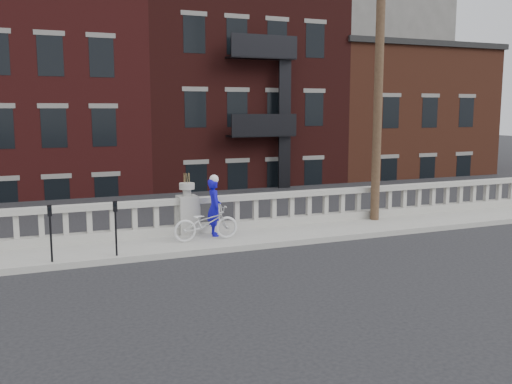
# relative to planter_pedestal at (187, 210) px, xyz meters

# --- Properties ---
(ground) EXTENTS (120.00, 120.00, 0.00)m
(ground) POSITION_rel_planter_pedestal_xyz_m (0.00, -3.95, -0.83)
(ground) COLOR black
(ground) RESTS_ON ground
(sidewalk) EXTENTS (32.00, 2.20, 0.15)m
(sidewalk) POSITION_rel_planter_pedestal_xyz_m (0.00, -0.95, -0.76)
(sidewalk) COLOR gray
(sidewalk) RESTS_ON ground
(balustrade) EXTENTS (28.00, 0.34, 1.03)m
(balustrade) POSITION_rel_planter_pedestal_xyz_m (0.00, 0.00, -0.19)
(balustrade) COLOR gray
(balustrade) RESTS_ON sidewalk
(planter_pedestal) EXTENTS (0.55, 0.55, 1.76)m
(planter_pedestal) POSITION_rel_planter_pedestal_xyz_m (0.00, 0.00, 0.00)
(planter_pedestal) COLOR gray
(planter_pedestal) RESTS_ON sidewalk
(lower_level) EXTENTS (80.00, 44.00, 20.80)m
(lower_level) POSITION_rel_planter_pedestal_xyz_m (0.56, 19.09, 1.80)
(lower_level) COLOR #605E59
(lower_level) RESTS_ON ground
(utility_pole) EXTENTS (1.60, 0.28, 10.00)m
(utility_pole) POSITION_rel_planter_pedestal_xyz_m (6.20, -0.35, 4.41)
(utility_pole) COLOR #422D1E
(utility_pole) RESTS_ON sidewalk
(parking_meter_c) EXTENTS (0.10, 0.09, 1.36)m
(parking_meter_c) POSITION_rel_planter_pedestal_xyz_m (-3.82, -1.80, 0.17)
(parking_meter_c) COLOR black
(parking_meter_c) RESTS_ON sidewalk
(parking_meter_d) EXTENTS (0.10, 0.09, 1.36)m
(parking_meter_d) POSITION_rel_planter_pedestal_xyz_m (-2.32, -1.80, 0.17)
(parking_meter_d) COLOR black
(parking_meter_d) RESTS_ON sidewalk
(bicycle) EXTENTS (1.82, 0.65, 0.96)m
(bicycle) POSITION_rel_planter_pedestal_xyz_m (0.23, -1.04, -0.20)
(bicycle) COLOR silver
(bicycle) RESTS_ON sidewalk
(cyclist) EXTENTS (0.49, 0.65, 1.63)m
(cyclist) POSITION_rel_planter_pedestal_xyz_m (0.63, -0.57, 0.14)
(cyclist) COLOR #100BAA
(cyclist) RESTS_ON sidewalk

